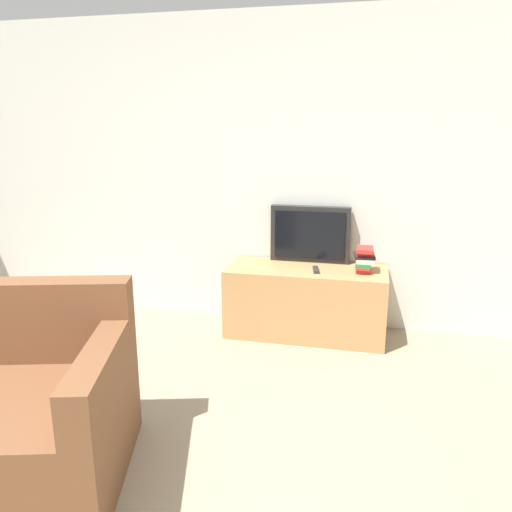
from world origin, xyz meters
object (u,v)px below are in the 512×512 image
tv_stand (306,301)px  book_stack (364,259)px  television (310,234)px  remote_on_stand (316,270)px

tv_stand → book_stack: size_ratio=5.75×
television → book_stack: (0.46, -0.21, -0.14)m
book_stack → remote_on_stand: bearing=-168.8°
remote_on_stand → book_stack: bearing=11.2°
television → remote_on_stand: bearing=-73.1°
tv_stand → remote_on_stand: (0.08, -0.06, 0.30)m
tv_stand → remote_on_stand: 0.31m
tv_stand → book_stack: (0.45, 0.01, 0.39)m
tv_stand → television: (-0.01, 0.22, 0.52)m
television → book_stack: size_ratio=2.96×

